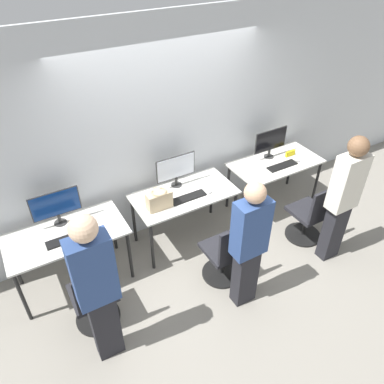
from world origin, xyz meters
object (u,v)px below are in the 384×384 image
(keyboard_left, at_px, (68,239))
(mouse_left, at_px, (97,229))
(person_center, at_px, (249,243))
(keyboard_center, at_px, (188,197))
(monitor_right, at_px, (271,141))
(person_right, at_px, (343,196))
(office_chair_left, at_px, (95,300))
(monitor_left, at_px, (56,206))
(office_chair_center, at_px, (225,256))
(mouse_center, at_px, (209,191))
(keyboard_right, at_px, (282,166))
(handbag, at_px, (159,200))
(mouse_right, at_px, (297,160))
(person_left, at_px, (97,287))
(monitor_center, at_px, (176,169))
(office_chair_right, at_px, (310,217))

(keyboard_left, relative_size, mouse_left, 5.08)
(mouse_left, distance_m, person_center, 1.67)
(keyboard_center, height_order, monitor_right, monitor_right)
(keyboard_center, distance_m, person_right, 1.82)
(monitor_right, bearing_deg, office_chair_left, -163.55)
(monitor_left, xyz_separation_m, person_center, (1.57, -1.42, -0.12))
(person_center, bearing_deg, office_chair_left, 161.40)
(office_chair_center, xyz_separation_m, person_right, (1.37, -0.35, 0.58))
(mouse_center, distance_m, keyboard_right, 1.21)
(monitor_right, distance_m, handbag, 1.90)
(mouse_center, height_order, person_right, person_right)
(mouse_center, xyz_separation_m, mouse_right, (1.48, 0.01, 0.00))
(monitor_left, xyz_separation_m, mouse_right, (3.25, -0.33, -0.23))
(office_chair_left, bearing_deg, person_center, -18.60)
(mouse_right, bearing_deg, keyboard_right, -179.17)
(keyboard_center, bearing_deg, keyboard_left, 179.84)
(monitor_left, height_order, keyboard_right, monitor_left)
(person_left, bearing_deg, monitor_left, 91.62)
(person_left, distance_m, keyboard_right, 3.08)
(keyboard_left, relative_size, office_chair_left, 0.51)
(office_chair_center, distance_m, person_center, 0.63)
(monitor_center, bearing_deg, office_chair_left, -147.91)
(keyboard_right, relative_size, office_chair_right, 0.51)
(office_chair_left, xyz_separation_m, office_chair_right, (2.87, -0.13, 0.00))
(mouse_left, height_order, keyboard_right, mouse_left)
(office_chair_center, height_order, person_right, person_right)
(person_left, bearing_deg, office_chair_left, 88.62)
(office_chair_left, bearing_deg, mouse_left, 65.06)
(keyboard_left, xyz_separation_m, mouse_center, (1.76, -0.03, 0.01))
(keyboard_right, bearing_deg, mouse_right, 0.83)
(office_chair_left, height_order, keyboard_center, office_chair_left)
(monitor_right, bearing_deg, person_right, -91.50)
(keyboard_left, height_order, monitor_right, monitor_right)
(mouse_right, xyz_separation_m, handbag, (-2.15, 0.03, 0.10))
(office_chair_center, bearing_deg, monitor_right, 35.73)
(office_chair_left, height_order, person_left, person_left)
(office_chair_center, bearing_deg, monitor_left, 146.07)
(mouse_left, height_order, person_center, person_center)
(keyboard_left, xyz_separation_m, handbag, (1.10, 0.01, 0.11))
(mouse_left, height_order, keyboard_center, mouse_left)
(office_chair_center, distance_m, monitor_right, 1.85)
(office_chair_left, xyz_separation_m, handbag, (1.05, 0.60, 0.51))
(monitor_left, height_order, office_chair_center, monitor_left)
(mouse_center, distance_m, person_right, 1.59)
(monitor_right, bearing_deg, mouse_right, -46.33)
(office_chair_center, xyz_separation_m, monitor_right, (1.40, 1.01, 0.64))
(person_left, relative_size, office_chair_right, 1.98)
(person_center, bearing_deg, keyboard_left, 144.91)
(person_center, relative_size, office_chair_right, 1.81)
(office_chair_left, relative_size, person_left, 0.51)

